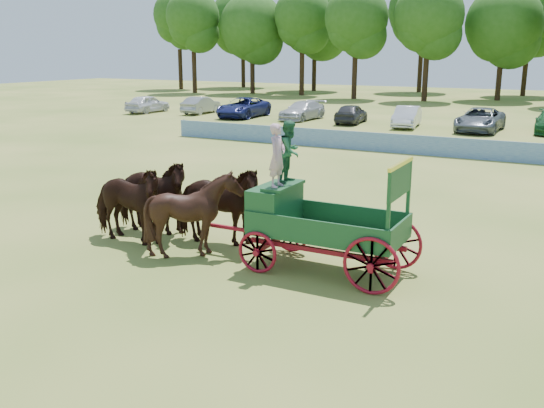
# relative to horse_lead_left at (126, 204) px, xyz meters

# --- Properties ---
(ground) EXTENTS (160.00, 160.00, 0.00)m
(ground) POSITION_rel_horse_lead_left_xyz_m (1.69, 1.40, -1.18)
(ground) COLOR #AA9B4D
(ground) RESTS_ON ground
(horse_lead_left) EXTENTS (2.81, 1.30, 2.36)m
(horse_lead_left) POSITION_rel_horse_lead_left_xyz_m (0.00, 0.00, 0.00)
(horse_lead_left) COLOR black
(horse_lead_left) RESTS_ON ground
(horse_lead_right) EXTENTS (2.91, 1.55, 2.36)m
(horse_lead_right) POSITION_rel_horse_lead_left_xyz_m (0.00, 1.10, 0.00)
(horse_lead_right) COLOR black
(horse_lead_right) RESTS_ON ground
(horse_wheel_left) EXTENTS (2.32, 2.10, 2.37)m
(horse_wheel_left) POSITION_rel_horse_lead_left_xyz_m (2.40, 0.00, 0.00)
(horse_wheel_left) COLOR black
(horse_wheel_left) RESTS_ON ground
(horse_wheel_right) EXTENTS (2.98, 1.76, 2.36)m
(horse_wheel_right) POSITION_rel_horse_lead_left_xyz_m (2.40, 1.10, 0.00)
(horse_wheel_right) COLOR black
(horse_wheel_right) RESTS_ON ground
(farm_dray) EXTENTS (6.00, 2.00, 3.76)m
(farm_dray) POSITION_rel_horse_lead_left_xyz_m (5.35, 0.58, 0.49)
(farm_dray) COLOR maroon
(farm_dray) RESTS_ON ground
(sponsor_banner) EXTENTS (26.00, 0.08, 1.05)m
(sponsor_banner) POSITION_rel_horse_lead_left_xyz_m (0.69, 19.40, -0.66)
(sponsor_banner) COLOR #1B4B97
(sponsor_banner) RESTS_ON ground
(parked_cars) EXTENTS (44.92, 6.89, 1.64)m
(parked_cars) POSITION_rel_horse_lead_left_xyz_m (-3.78, 31.41, -0.41)
(parked_cars) COLOR silver
(parked_cars) RESTS_ON ground
(treeline) EXTENTS (89.51, 23.51, 15.19)m
(treeline) POSITION_rel_horse_lead_left_xyz_m (-2.04, 61.24, 8.18)
(treeline) COLOR #382314
(treeline) RESTS_ON ground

